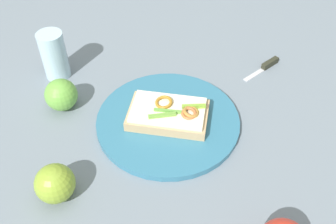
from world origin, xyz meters
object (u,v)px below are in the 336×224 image
at_px(apple_1, 55,183).
at_px(knife, 266,66).
at_px(sandwich, 169,113).
at_px(apple_2, 61,95).
at_px(drinking_glass, 54,55).
at_px(plate, 168,121).

distance_m(apple_1, knife, 0.59).
xyz_separation_m(sandwich, apple_2, (0.24, -0.03, 0.01)).
bearing_deg(apple_2, knife, -159.25).
relative_size(apple_1, drinking_glass, 0.61).
bearing_deg(sandwich, drinking_glass, 158.43).
bearing_deg(drinking_glass, plate, 152.92).
bearing_deg(apple_1, sandwich, -133.52).
height_order(sandwich, drinking_glass, drinking_glass).
bearing_deg(knife, apple_1, -0.07).
bearing_deg(knife, drinking_glass, -36.97).
bearing_deg(sandwich, plate, 176.00).
xyz_separation_m(apple_2, drinking_glass, (0.04, -0.11, 0.02)).
relative_size(plate, apple_2, 4.27).
bearing_deg(knife, sandwich, -1.92).
bearing_deg(sandwich, apple_1, -128.08).
distance_m(sandwich, drinking_glass, 0.32).
relative_size(drinking_glass, knife, 1.26).
relative_size(plate, apple_1, 4.27).
relative_size(plate, knife, 3.28).
relative_size(apple_2, knife, 0.77).
distance_m(sandwich, apple_1, 0.27).
relative_size(plate, drinking_glass, 2.60).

